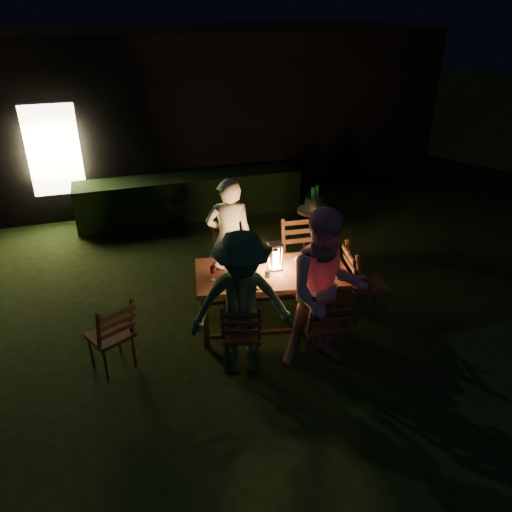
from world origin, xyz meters
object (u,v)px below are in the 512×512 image
object	(u,v)px
chair_far_right	(301,270)
bottle_bucket_b	(316,199)
chair_near_right	(321,336)
ice_bucket	(314,203)
chair_near_left	(242,344)
bottle_table	(251,262)
chair_spare	(112,346)
bottle_bucket_a	(313,201)
chair_far_left	(231,276)
side_table	(314,214)
chair_end	(365,295)
person_opp_right	(325,292)
person_opp_left	(242,305)
dining_table	(272,277)
lantern	(275,258)
person_house_side	(229,239)

from	to	relation	value
chair_far_right	bottle_bucket_b	size ratio (longest dim) A/B	3.32
chair_near_right	ice_bucket	size ratio (longest dim) A/B	3.47
chair_near_left	bottle_table	bearing A→B (deg)	83.05
chair_spare	bottle_bucket_a	world-z (taller)	bottle_bucket_a
chair_near_right	chair_far_left	bearing A→B (deg)	113.45
bottle_table	ice_bucket	world-z (taller)	bottle_table
bottle_table	chair_near_left	bearing A→B (deg)	-115.05
chair_spare	side_table	xyz separation A→B (m)	(3.33, 2.08, 0.34)
bottle_bucket_b	bottle_bucket_a	bearing A→B (deg)	-141.34
bottle_table	chair_near_right	bearing A→B (deg)	-57.97
chair_end	person_opp_right	xyz separation A→B (m)	(-0.91, -0.67, 0.62)
chair_spare	bottle_bucket_a	bearing A→B (deg)	5.73
person_opp_left	bottle_bucket_a	size ratio (longest dim) A/B	5.30
chair_far_right	ice_bucket	xyz separation A→B (m)	(0.68, 1.15, 0.50)
chair_end	person_opp_left	size ratio (longest dim) A/B	0.63
chair_end	chair_spare	size ratio (longest dim) A/B	1.11
chair_near_left	bottle_table	xyz separation A→B (m)	(0.34, 0.72, 0.62)
chair_end	side_table	distance (m)	2.06
dining_table	bottle_bucket_a	xyz separation A→B (m)	(1.31, 1.77, 0.18)
chair_near_right	lantern	world-z (taller)	lantern
chair_far_left	bottle_table	distance (m)	1.00
chair_spare	bottle_bucket_b	size ratio (longest dim) A/B	3.00
chair_near_left	chair_end	distance (m)	1.85
bottle_bucket_b	lantern	bearing A→B (deg)	-126.73
person_opp_left	bottle_bucket_b	bearing A→B (deg)	62.50
person_house_side	chair_near_left	bearing A→B (deg)	89.90
lantern	person_opp_right	bearing A→B (deg)	-75.60
dining_table	chair_end	bearing A→B (deg)	0.00
chair_far_right	ice_bucket	world-z (taller)	chair_far_right
chair_near_left	chair_end	world-z (taller)	chair_end
dining_table	chair_spare	size ratio (longest dim) A/B	2.06
chair_far_left	ice_bucket	distance (m)	2.00
chair_spare	bottle_bucket_b	xyz separation A→B (m)	(3.38, 2.12, 0.59)
bottle_table	bottle_bucket_b	distance (m)	2.45
chair_far_right	chair_end	distance (m)	1.03
bottle_bucket_a	bottle_table	bearing A→B (deg)	-132.03
chair_far_left	person_opp_right	size ratio (longest dim) A/B	0.52
chair_end	lantern	size ratio (longest dim) A/B	3.05
dining_table	bottle_bucket_b	distance (m)	2.33
chair_end	chair_far_right	bearing A→B (deg)	-138.47
dining_table	chair_near_right	distance (m)	0.97
person_opp_right	dining_table	bearing A→B (deg)	118.76
chair_near_right	bottle_bucket_b	world-z (taller)	chair_near_right
chair_near_left	bottle_bucket_a	size ratio (longest dim) A/B	2.99
chair_far_right	lantern	xyz separation A→B (m)	(-0.62, -0.62, 0.60)
lantern	person_house_side	bearing A→B (deg)	112.70
person_house_side	bottle_table	bearing A→B (deg)	103.71
bottle_table	side_table	xyz separation A→B (m)	(1.60, 1.76, -0.28)
bottle_table	dining_table	bearing A→B (deg)	-10.29
chair_near_left	person_house_side	bearing A→B (deg)	97.71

